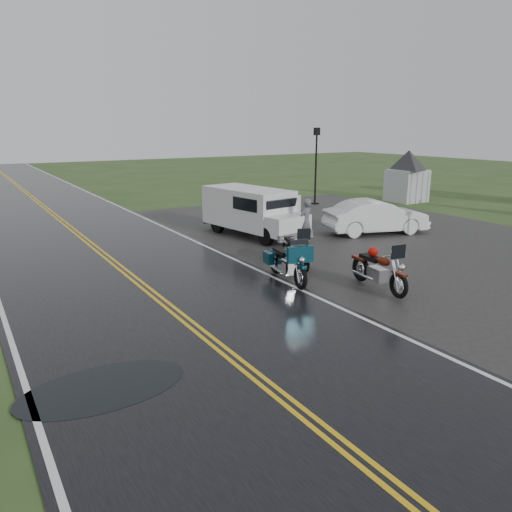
{
  "coord_description": "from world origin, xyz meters",
  "views": [
    {
      "loc": [
        -4.47,
        -9.93,
        4.66
      ],
      "look_at": [
        2.8,
        2.0,
        1.0
      ],
      "focal_mm": 35.0,
      "sensor_mm": 36.0,
      "label": 1
    }
  ],
  "objects_px": {
    "sedan_white": "(376,217)",
    "lamp_post_far_right": "(316,166)",
    "visitor_center": "(408,163)",
    "motorcycle_red": "(399,275)",
    "motorcycle_teal": "(301,267)",
    "motorcycle_silver": "(305,254)",
    "person_at_van": "(306,222)",
    "van_white": "(266,220)"
  },
  "relations": [
    {
      "from": "motorcycle_red",
      "to": "van_white",
      "type": "distance_m",
      "value": 7.32
    },
    {
      "from": "visitor_center",
      "to": "motorcycle_silver",
      "type": "xyz_separation_m",
      "value": [
        -15.15,
        -9.62,
        -1.69
      ]
    },
    {
      "from": "visitor_center",
      "to": "motorcycle_teal",
      "type": "height_order",
      "value": "visitor_center"
    },
    {
      "from": "motorcycle_silver",
      "to": "person_at_van",
      "type": "xyz_separation_m",
      "value": [
        2.62,
        3.45,
        0.2
      ]
    },
    {
      "from": "sedan_white",
      "to": "motorcycle_teal",
      "type": "bearing_deg",
      "value": 138.5
    },
    {
      "from": "van_white",
      "to": "person_at_van",
      "type": "height_order",
      "value": "van_white"
    },
    {
      "from": "motorcycle_teal",
      "to": "person_at_van",
      "type": "distance_m",
      "value": 6.02
    },
    {
      "from": "visitor_center",
      "to": "motorcycle_red",
      "type": "bearing_deg",
      "value": -138.15
    },
    {
      "from": "motorcycle_red",
      "to": "sedan_white",
      "type": "distance_m",
      "value": 8.83
    },
    {
      "from": "sedan_white",
      "to": "motorcycle_red",
      "type": "bearing_deg",
      "value": 156.14
    },
    {
      "from": "motorcycle_red",
      "to": "motorcycle_silver",
      "type": "distance_m",
      "value": 3.36
    },
    {
      "from": "motorcycle_red",
      "to": "lamp_post_far_right",
      "type": "height_order",
      "value": "lamp_post_far_right"
    },
    {
      "from": "motorcycle_red",
      "to": "sedan_white",
      "type": "height_order",
      "value": "sedan_white"
    },
    {
      "from": "van_white",
      "to": "person_at_van",
      "type": "relative_size",
      "value": 2.91
    },
    {
      "from": "motorcycle_red",
      "to": "motorcycle_teal",
      "type": "distance_m",
      "value": 2.73
    },
    {
      "from": "van_white",
      "to": "motorcycle_red",
      "type": "bearing_deg",
      "value": -101.97
    },
    {
      "from": "motorcycle_red",
      "to": "motorcycle_teal",
      "type": "height_order",
      "value": "motorcycle_teal"
    },
    {
      "from": "sedan_white",
      "to": "lamp_post_far_right",
      "type": "bearing_deg",
      "value": -3.52
    },
    {
      "from": "motorcycle_teal",
      "to": "sedan_white",
      "type": "xyz_separation_m",
      "value": [
        7.58,
        4.72,
        0.01
      ]
    },
    {
      "from": "motorcycle_red",
      "to": "van_white",
      "type": "relative_size",
      "value": 0.46
    },
    {
      "from": "visitor_center",
      "to": "person_at_van",
      "type": "distance_m",
      "value": 14.04
    },
    {
      "from": "sedan_white",
      "to": "motorcycle_silver",
      "type": "bearing_deg",
      "value": 134.56
    },
    {
      "from": "motorcycle_red",
      "to": "lamp_post_far_right",
      "type": "xyz_separation_m",
      "value": [
        8.73,
        14.92,
        1.57
      ]
    },
    {
      "from": "motorcycle_red",
      "to": "motorcycle_silver",
      "type": "relative_size",
      "value": 1.03
    },
    {
      "from": "lamp_post_far_right",
      "to": "person_at_van",
      "type": "bearing_deg",
      "value": -129.95
    },
    {
      "from": "lamp_post_far_right",
      "to": "sedan_white",
      "type": "bearing_deg",
      "value": -110.09
    },
    {
      "from": "visitor_center",
      "to": "lamp_post_far_right",
      "type": "relative_size",
      "value": 3.48
    },
    {
      "from": "sedan_white",
      "to": "van_white",
      "type": "bearing_deg",
      "value": 100.46
    },
    {
      "from": "person_at_van",
      "to": "lamp_post_far_right",
      "type": "bearing_deg",
      "value": -148.43
    },
    {
      "from": "sedan_white",
      "to": "lamp_post_far_right",
      "type": "relative_size",
      "value": 0.98
    },
    {
      "from": "visitor_center",
      "to": "van_white",
      "type": "xyz_separation_m",
      "value": [
        -14.05,
        -5.59,
        -1.35
      ]
    },
    {
      "from": "motorcycle_silver",
      "to": "person_at_van",
      "type": "height_order",
      "value": "person_at_van"
    },
    {
      "from": "visitor_center",
      "to": "motorcycle_red",
      "type": "height_order",
      "value": "visitor_center"
    },
    {
      "from": "visitor_center",
      "to": "sedan_white",
      "type": "bearing_deg",
      "value": -144.55
    },
    {
      "from": "motorcycle_silver",
      "to": "sedan_white",
      "type": "height_order",
      "value": "sedan_white"
    },
    {
      "from": "motorcycle_teal",
      "to": "motorcycle_silver",
      "type": "xyz_separation_m",
      "value": [
        1.09,
        1.28,
        -0.02
      ]
    },
    {
      "from": "visitor_center",
      "to": "motorcycle_red",
      "type": "distance_m",
      "value": 19.4
    },
    {
      "from": "sedan_white",
      "to": "lamp_post_far_right",
      "type": "xyz_separation_m",
      "value": [
        3.0,
        8.2,
        1.55
      ]
    },
    {
      "from": "person_at_van",
      "to": "sedan_white",
      "type": "bearing_deg",
      "value": 161.43
    },
    {
      "from": "motorcycle_silver",
      "to": "van_white",
      "type": "relative_size",
      "value": 0.45
    },
    {
      "from": "visitor_center",
      "to": "motorcycle_teal",
      "type": "distance_m",
      "value": 19.63
    },
    {
      "from": "lamp_post_far_right",
      "to": "motorcycle_red",
      "type": "bearing_deg",
      "value": -120.32
    }
  ]
}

